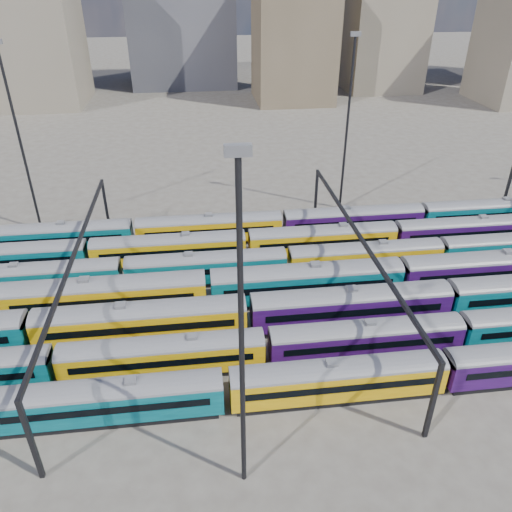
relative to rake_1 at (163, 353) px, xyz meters
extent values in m
plane|color=#46413B|center=(11.23, 10.00, -2.47)|extent=(500.00, 500.00, 0.00)
cube|color=black|center=(-4.19, -5.00, -2.15)|extent=(17.79, 2.31, 0.66)
cube|color=#05434D|center=(-4.19, -5.00, -0.46)|extent=(18.73, 2.72, 2.72)
cylinder|color=#4C4C51|center=(-4.19, -5.00, 0.90)|extent=(18.73, 2.72, 2.72)
cube|color=black|center=(-4.19, -6.38, -0.13)|extent=(16.48, 0.06, 0.70)
cube|color=black|center=(-4.19, -3.62, -0.13)|extent=(16.48, 0.06, 0.70)
cube|color=slate|center=(-4.19, -5.00, 1.62)|extent=(0.94, 0.84, 0.33)
cube|color=black|center=(15.14, -5.00, -2.15)|extent=(17.79, 2.31, 0.66)
cube|color=#AD7E06|center=(15.14, -5.00, -0.46)|extent=(18.73, 2.72, 2.72)
cylinder|color=#4C4C51|center=(15.14, -5.00, 0.90)|extent=(18.73, 2.72, 2.72)
cube|color=black|center=(15.14, -6.38, -0.13)|extent=(16.48, 0.06, 0.70)
cube|color=black|center=(15.14, -3.62, -0.13)|extent=(16.48, 0.06, 0.70)
cube|color=slate|center=(15.14, -5.00, 1.62)|extent=(0.94, 0.84, 0.33)
cube|color=black|center=(0.00, 0.00, -2.15)|extent=(17.72, 2.30, 0.65)
cube|color=#AD7E06|center=(0.00, 0.00, -0.47)|extent=(18.65, 2.70, 2.70)
cylinder|color=#4C4C51|center=(0.00, 0.00, 0.88)|extent=(18.65, 2.70, 2.70)
cube|color=black|center=(0.00, -1.37, -0.14)|extent=(16.41, 0.06, 0.70)
cube|color=black|center=(0.00, 1.37, -0.14)|extent=(16.41, 0.06, 0.70)
cube|color=slate|center=(0.00, 0.00, 1.61)|extent=(0.93, 0.84, 0.33)
cube|color=black|center=(19.25, 0.00, -2.15)|extent=(17.72, 2.30, 0.65)
cube|color=#200739|center=(19.25, 0.00, -0.47)|extent=(18.65, 2.70, 2.70)
cylinder|color=#4C4C51|center=(19.25, 0.00, 0.88)|extent=(18.65, 2.70, 2.70)
cube|color=black|center=(19.25, -1.37, -0.14)|extent=(16.41, 0.06, 0.70)
cube|color=black|center=(19.25, 1.37, -0.14)|extent=(16.41, 0.06, 0.70)
cube|color=slate|center=(19.25, 0.00, 1.61)|extent=(0.93, 0.84, 0.33)
cube|color=black|center=(-2.26, 5.00, -2.11)|extent=(19.81, 2.57, 0.73)
cube|color=#AD7E06|center=(-2.26, 5.00, -0.23)|extent=(20.86, 3.02, 3.02)
cylinder|color=#4C4C51|center=(-2.26, 5.00, 1.28)|extent=(20.86, 3.02, 3.02)
cube|color=black|center=(-2.26, 3.47, 0.13)|extent=(18.35, 0.06, 0.78)
cube|color=black|center=(-2.26, 6.53, 0.13)|extent=(18.35, 0.06, 0.78)
cube|color=slate|center=(-2.26, 5.00, 2.09)|extent=(1.04, 0.94, 0.36)
cube|color=black|center=(19.20, 5.00, -2.11)|extent=(19.81, 2.57, 0.73)
cube|color=#200739|center=(19.20, 5.00, -0.23)|extent=(20.86, 3.02, 3.02)
cylinder|color=#4C4C51|center=(19.20, 5.00, 1.28)|extent=(20.86, 3.02, 3.02)
cube|color=black|center=(19.20, 3.47, 0.13)|extent=(18.35, 0.06, 0.78)
cube|color=black|center=(19.20, 6.53, 0.13)|extent=(18.35, 0.06, 0.78)
cube|color=slate|center=(19.20, 5.00, 2.09)|extent=(1.04, 0.94, 0.36)
cube|color=black|center=(-6.41, 10.00, -2.10)|extent=(20.34, 2.64, 0.75)
cube|color=#AD7E06|center=(-6.41, 10.00, -0.17)|extent=(21.42, 3.11, 3.11)
cylinder|color=#4C4C51|center=(-6.41, 10.00, 1.38)|extent=(21.42, 3.11, 3.11)
cube|color=black|center=(-6.41, 8.43, 0.20)|extent=(18.85, 0.06, 0.80)
cube|color=black|center=(-6.41, 11.57, 0.20)|extent=(18.85, 0.06, 0.80)
cube|color=slate|center=(-6.41, 10.00, 2.21)|extent=(1.07, 0.96, 0.37)
cube|color=black|center=(15.60, 10.00, -2.10)|extent=(20.34, 2.64, 0.75)
cube|color=#05434D|center=(15.60, 10.00, -0.17)|extent=(21.42, 3.11, 3.11)
cylinder|color=#4C4C51|center=(15.60, 10.00, 1.38)|extent=(21.42, 3.11, 3.11)
cube|color=black|center=(15.60, 8.43, 0.20)|extent=(18.85, 0.06, 0.80)
cube|color=black|center=(15.60, 11.57, 0.20)|extent=(18.85, 0.06, 0.80)
cube|color=slate|center=(15.60, 10.00, 2.21)|extent=(1.07, 0.96, 0.37)
cube|color=black|center=(37.62, 10.00, -2.10)|extent=(20.34, 2.64, 0.75)
cube|color=#200739|center=(37.62, 10.00, -0.17)|extent=(21.42, 3.11, 3.11)
cylinder|color=#4C4C51|center=(37.62, 10.00, 1.38)|extent=(21.42, 3.11, 3.11)
cube|color=black|center=(37.62, 8.43, 0.20)|extent=(18.85, 0.06, 0.80)
cube|color=black|center=(37.62, 11.57, 0.20)|extent=(18.85, 0.06, 0.80)
cube|color=slate|center=(37.62, 10.00, 2.21)|extent=(1.07, 0.96, 0.37)
cube|color=black|center=(-14.87, 15.00, -2.14)|extent=(17.90, 2.32, 0.66)
cube|color=#05434D|center=(-14.87, 15.00, -0.45)|extent=(18.84, 2.73, 2.73)
cylinder|color=#4C4C51|center=(-14.87, 15.00, 0.92)|extent=(18.84, 2.73, 2.73)
cube|color=black|center=(-14.87, 13.61, -0.12)|extent=(16.58, 0.06, 0.71)
cube|color=black|center=(-14.87, 16.39, -0.12)|extent=(16.58, 0.06, 0.71)
cube|color=slate|center=(-14.87, 15.00, 1.65)|extent=(0.94, 0.85, 0.33)
cube|color=black|center=(4.57, 15.00, -2.14)|extent=(17.90, 2.32, 0.66)
cube|color=#05434D|center=(4.57, 15.00, -0.45)|extent=(18.84, 2.73, 2.73)
cylinder|color=#4C4C51|center=(4.57, 15.00, 0.92)|extent=(18.84, 2.73, 2.73)
cube|color=black|center=(4.57, 13.61, -0.12)|extent=(16.58, 0.06, 0.71)
cube|color=black|center=(4.57, 16.39, -0.12)|extent=(16.58, 0.06, 0.71)
cube|color=slate|center=(4.57, 15.00, 1.65)|extent=(0.94, 0.85, 0.33)
cube|color=black|center=(24.01, 15.00, -2.14)|extent=(17.90, 2.32, 0.66)
cube|color=#AD7E06|center=(24.01, 15.00, -0.45)|extent=(18.84, 2.73, 2.73)
cylinder|color=#4C4C51|center=(24.01, 15.00, 0.92)|extent=(18.84, 2.73, 2.73)
cube|color=black|center=(24.01, 13.61, -0.12)|extent=(16.58, 0.06, 0.71)
cube|color=black|center=(24.01, 16.39, -0.12)|extent=(16.58, 0.06, 0.71)
cube|color=slate|center=(24.01, 15.00, 1.65)|extent=(0.94, 0.85, 0.33)
cube|color=black|center=(43.45, 15.00, -2.14)|extent=(17.90, 2.32, 0.66)
cube|color=black|center=(43.45, 16.39, -0.12)|extent=(16.58, 0.06, 0.71)
cube|color=black|center=(-19.74, 20.00, -2.14)|extent=(18.24, 2.37, 0.67)
cube|color=#05434D|center=(-19.74, 20.00, -0.41)|extent=(19.19, 2.78, 2.78)
cylinder|color=#4C4C51|center=(-19.74, 20.00, 0.98)|extent=(19.19, 2.78, 2.78)
cube|color=black|center=(-19.74, 18.59, -0.08)|extent=(16.89, 0.06, 0.72)
cube|color=black|center=(-19.74, 21.41, -0.08)|extent=(16.89, 0.06, 0.72)
cube|color=slate|center=(-19.74, 20.00, 1.72)|extent=(0.96, 0.86, 0.34)
cube|color=black|center=(0.06, 20.00, -2.14)|extent=(18.24, 2.37, 0.67)
cube|color=#AD7E06|center=(0.06, 20.00, -0.41)|extent=(19.19, 2.78, 2.78)
cylinder|color=#4C4C51|center=(0.06, 20.00, 0.98)|extent=(19.19, 2.78, 2.78)
cube|color=black|center=(0.06, 18.59, -0.08)|extent=(16.89, 0.06, 0.72)
cube|color=black|center=(0.06, 21.41, -0.08)|extent=(16.89, 0.06, 0.72)
cube|color=slate|center=(0.06, 20.00, 1.72)|extent=(0.96, 0.86, 0.34)
cube|color=black|center=(19.85, 20.00, -2.14)|extent=(18.24, 2.37, 0.67)
cube|color=#AD7E06|center=(19.85, 20.00, -0.41)|extent=(19.19, 2.78, 2.78)
cylinder|color=#4C4C51|center=(19.85, 20.00, 0.98)|extent=(19.19, 2.78, 2.78)
cube|color=black|center=(19.85, 18.59, -0.08)|extent=(16.89, 0.06, 0.72)
cube|color=black|center=(19.85, 21.41, -0.08)|extent=(16.89, 0.06, 0.72)
cube|color=slate|center=(19.85, 20.00, 1.72)|extent=(0.96, 0.86, 0.34)
cube|color=black|center=(39.65, 20.00, -2.14)|extent=(18.24, 2.37, 0.67)
cube|color=#200739|center=(39.65, 20.00, -0.41)|extent=(19.19, 2.78, 2.78)
cylinder|color=#4C4C51|center=(39.65, 20.00, 0.98)|extent=(19.19, 2.78, 2.78)
cube|color=black|center=(39.65, 18.59, -0.08)|extent=(16.89, 0.06, 0.72)
cube|color=black|center=(39.65, 21.41, -0.08)|extent=(16.89, 0.06, 0.72)
cube|color=slate|center=(39.65, 20.00, 1.72)|extent=(0.96, 0.86, 0.34)
cube|color=black|center=(-14.74, 25.00, -2.13)|extent=(18.53, 2.40, 0.68)
cube|color=#05434D|center=(-14.74, 25.00, -0.38)|extent=(19.51, 2.83, 2.83)
cylinder|color=#4C4C51|center=(-14.74, 25.00, 1.04)|extent=(19.51, 2.83, 2.83)
cube|color=black|center=(-14.74, 23.57, -0.04)|extent=(17.17, 0.06, 0.73)
cube|color=black|center=(-14.74, 26.43, -0.04)|extent=(17.17, 0.06, 0.73)
cube|color=slate|center=(-14.74, 25.00, 1.79)|extent=(0.98, 0.88, 0.34)
cube|color=black|center=(5.37, 25.00, -2.13)|extent=(18.53, 2.40, 0.68)
cube|color=#AD7E06|center=(5.37, 25.00, -0.38)|extent=(19.51, 2.83, 2.83)
cylinder|color=#4C4C51|center=(5.37, 25.00, 1.04)|extent=(19.51, 2.83, 2.83)
cube|color=black|center=(5.37, 23.57, -0.04)|extent=(17.17, 0.06, 0.73)
cube|color=black|center=(5.37, 26.43, -0.04)|extent=(17.17, 0.06, 0.73)
cube|color=slate|center=(5.37, 25.00, 1.79)|extent=(0.98, 0.88, 0.34)
cube|color=black|center=(25.47, 25.00, -2.13)|extent=(18.53, 2.40, 0.68)
cube|color=#200739|center=(25.47, 25.00, -0.38)|extent=(19.51, 2.83, 2.83)
cylinder|color=#4C4C51|center=(25.47, 25.00, 1.04)|extent=(19.51, 2.83, 2.83)
cube|color=black|center=(25.47, 23.57, -0.04)|extent=(17.17, 0.06, 0.73)
cube|color=black|center=(25.47, 26.43, -0.04)|extent=(17.17, 0.06, 0.73)
cube|color=slate|center=(25.47, 25.00, 1.79)|extent=(0.98, 0.88, 0.34)
cube|color=black|center=(45.58, 25.00, -2.13)|extent=(18.53, 2.40, 0.68)
cube|color=#05434D|center=(45.58, 25.00, -0.38)|extent=(19.51, 2.83, 2.83)
cylinder|color=#4C4C51|center=(45.58, 25.00, 1.04)|extent=(19.51, 2.83, 2.83)
cube|color=black|center=(45.58, 23.57, -0.04)|extent=(17.17, 0.06, 0.73)
cube|color=black|center=(45.58, 26.43, -0.04)|extent=(17.17, 0.06, 0.73)
cube|color=slate|center=(45.58, 25.00, 1.79)|extent=(0.98, 0.88, 0.34)
cube|color=black|center=(-8.77, -10.00, 1.53)|extent=(0.35, 0.35, 8.00)
cube|color=black|center=(-8.77, 30.00, 1.53)|extent=(0.35, 0.35, 8.00)
cube|color=black|center=(-8.77, 10.00, 5.33)|extent=(0.30, 40.00, 0.45)
cube|color=black|center=(21.23, -10.00, 1.53)|extent=(0.35, 0.35, 8.00)
cube|color=black|center=(21.23, 30.00, 1.53)|extent=(0.35, 0.35, 8.00)
cube|color=black|center=(21.23, 10.00, 5.33)|extent=(0.30, 40.00, 0.45)
cube|color=black|center=(51.23, 30.00, 1.53)|extent=(0.35, 0.35, 8.00)
cylinder|color=black|center=(-18.77, 32.00, 10.03)|extent=(0.36, 0.36, 25.00)
cylinder|color=black|center=(6.23, -12.00, 10.03)|extent=(0.36, 0.36, 25.00)
cube|color=slate|center=(6.23, -12.00, 22.83)|extent=(1.40, 0.50, 0.60)
cylinder|color=black|center=(26.23, 34.00, 10.03)|extent=(0.36, 0.36, 25.00)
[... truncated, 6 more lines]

